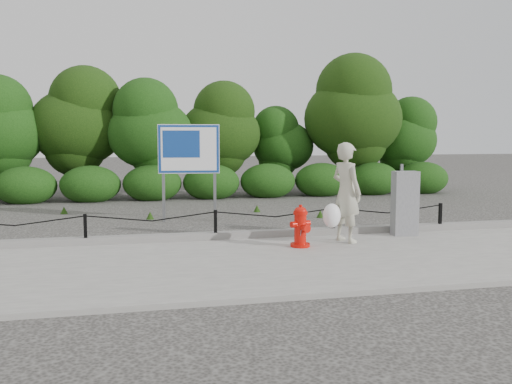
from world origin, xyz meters
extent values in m
plane|color=#2D2B28|center=(0.00, 0.00, 0.00)|extent=(90.00, 90.00, 0.00)
cube|color=gray|center=(0.00, -2.00, 0.04)|extent=(14.00, 4.00, 0.08)
cube|color=slate|center=(0.00, 0.05, 0.15)|extent=(14.00, 0.22, 0.14)
cube|color=black|center=(-2.50, 0.00, 0.38)|extent=(0.06, 0.06, 0.60)
cube|color=black|center=(0.00, 0.00, 0.38)|extent=(0.06, 0.06, 0.60)
cube|color=black|center=(2.50, 0.00, 0.38)|extent=(0.06, 0.06, 0.60)
cube|color=black|center=(5.00, 0.00, 0.38)|extent=(0.06, 0.06, 0.60)
cylinder|color=black|center=(-3.75, 0.00, 0.60)|extent=(2.50, 0.02, 0.02)
cylinder|color=black|center=(-1.25, 0.00, 0.60)|extent=(2.50, 0.02, 0.02)
cylinder|color=black|center=(1.25, 0.00, 0.60)|extent=(2.50, 0.02, 0.02)
cylinder|color=black|center=(3.75, 0.00, 0.60)|extent=(2.50, 0.02, 0.02)
cylinder|color=black|center=(-6.00, 9.00, 1.02)|extent=(0.18, 0.18, 2.03)
cylinder|color=black|center=(-3.50, 9.40, 1.12)|extent=(0.18, 0.18, 2.23)
ellipsoid|color=#2E5213|center=(-3.50, 9.40, 2.68)|extent=(3.30, 2.86, 3.57)
cylinder|color=black|center=(-1.00, 8.60, 1.01)|extent=(0.18, 0.18, 2.01)
ellipsoid|color=#2E5213|center=(-1.00, 8.60, 2.41)|extent=(2.98, 2.57, 3.22)
cylinder|color=black|center=(1.50, 9.00, 1.00)|extent=(0.18, 0.18, 2.01)
ellipsoid|color=#2E5213|center=(1.50, 9.00, 2.41)|extent=(2.97, 2.57, 3.21)
cylinder|color=black|center=(4.00, 9.40, 0.80)|extent=(0.18, 0.18, 1.59)
ellipsoid|color=#2E5213|center=(4.00, 9.40, 1.91)|extent=(2.36, 2.04, 2.55)
cylinder|color=black|center=(6.50, 8.60, 1.27)|extent=(0.18, 0.18, 2.53)
ellipsoid|color=#2E5213|center=(6.50, 8.60, 3.04)|extent=(3.75, 3.24, 4.05)
cylinder|color=black|center=(8.80, 9.00, 0.89)|extent=(0.18, 0.18, 1.79)
ellipsoid|color=#2E5213|center=(8.80, 9.00, 2.15)|extent=(2.65, 2.29, 2.86)
cylinder|color=red|center=(1.46, -1.04, 0.11)|extent=(0.47, 0.47, 0.06)
cylinder|color=red|center=(1.46, -1.04, 0.42)|extent=(0.29, 0.29, 0.56)
cylinder|color=red|center=(1.46, -1.04, 0.72)|extent=(0.34, 0.34, 0.05)
ellipsoid|color=red|center=(1.46, -1.04, 0.75)|extent=(0.30, 0.30, 0.18)
cylinder|color=red|center=(1.46, -1.04, 0.85)|extent=(0.08, 0.08, 0.05)
cylinder|color=red|center=(1.31, -1.08, 0.51)|extent=(0.13, 0.14, 0.11)
cylinder|color=red|center=(1.60, -0.99, 0.51)|extent=(0.13, 0.14, 0.11)
cylinder|color=red|center=(1.51, -1.19, 0.45)|extent=(0.19, 0.17, 0.15)
cylinder|color=slate|center=(1.42, -1.17, 0.37)|extent=(0.01, 0.05, 0.12)
imported|color=#B4B29A|center=(2.47, -0.77, 1.06)|extent=(0.70, 0.84, 1.95)
ellipsoid|color=white|center=(2.12, -0.92, 0.63)|extent=(0.35, 0.27, 0.47)
cube|color=gray|center=(3.94, -0.38, 0.75)|extent=(0.53, 0.33, 1.34)
cube|color=slate|center=(3.94, -0.19, 0.82)|extent=(0.06, 0.06, 1.48)
cube|color=slate|center=(-0.87, 3.01, 1.22)|extent=(0.08, 0.08, 2.44)
cube|color=slate|center=(0.41, 2.86, 1.22)|extent=(0.08, 0.08, 2.44)
cube|color=white|center=(-0.24, 2.88, 1.83)|extent=(1.52, 0.22, 1.22)
cube|color=navy|center=(-0.24, 2.85, 1.83)|extent=(1.48, 0.17, 1.18)
cube|color=navy|center=(-0.42, 2.87, 1.95)|extent=(0.91, 0.11, 0.67)
camera|label=1|loc=(-1.54, -10.64, 2.17)|focal=38.00mm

